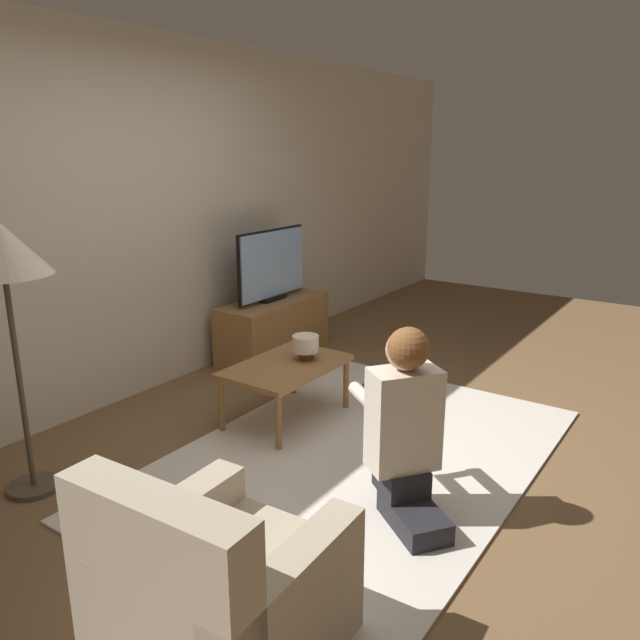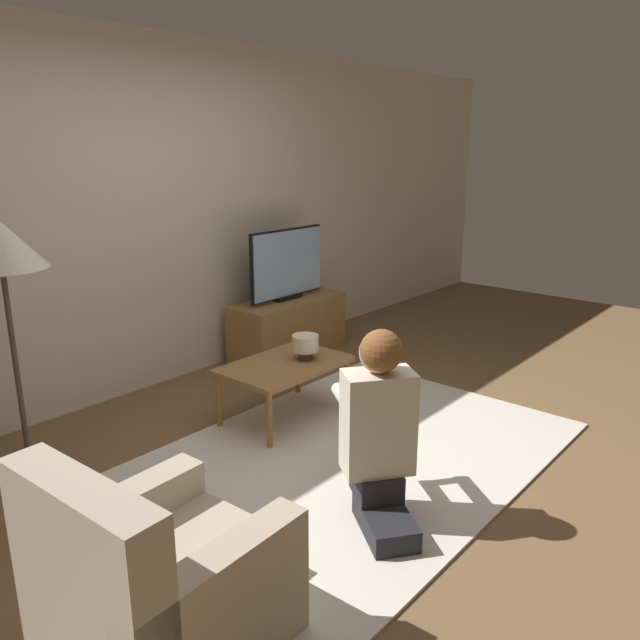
% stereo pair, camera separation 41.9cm
% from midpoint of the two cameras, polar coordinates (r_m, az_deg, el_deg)
% --- Properties ---
extents(ground_plane, '(10.00, 10.00, 0.00)m').
position_cam_midpoint_polar(ground_plane, '(3.81, -0.02, -12.76)').
color(ground_plane, brown).
extents(wall_back, '(10.00, 0.06, 2.60)m').
position_cam_midpoint_polar(wall_back, '(4.75, -19.82, 8.55)').
color(wall_back, beige).
rests_on(wall_back, ground_plane).
extents(rug, '(2.89, 1.90, 0.02)m').
position_cam_midpoint_polar(rug, '(3.81, -0.02, -12.65)').
color(rug, silver).
rests_on(rug, ground_plane).
extents(tv_stand, '(1.09, 0.44, 0.51)m').
position_cam_midpoint_polar(tv_stand, '(5.51, -6.46, -0.81)').
color(tv_stand, olive).
rests_on(tv_stand, ground_plane).
extents(tv, '(0.85, 0.08, 0.62)m').
position_cam_midpoint_polar(tv, '(5.38, -6.67, 5.01)').
color(tv, black).
rests_on(tv, tv_stand).
extents(coffee_table, '(0.85, 0.55, 0.41)m').
position_cam_midpoint_polar(coffee_table, '(4.20, -5.99, -4.62)').
color(coffee_table, olive).
rests_on(coffee_table, ground_plane).
extents(floor_lamp, '(0.47, 0.47, 1.47)m').
position_cam_midpoint_polar(floor_lamp, '(3.55, -30.12, 4.70)').
color(floor_lamp, '#4C4233').
rests_on(floor_lamp, ground_plane).
extents(armchair, '(0.79, 0.74, 0.82)m').
position_cam_midpoint_polar(armchair, '(2.47, -14.45, -23.66)').
color(armchair, '#B7A88E').
rests_on(armchair, ground_plane).
extents(person_kneeling, '(0.65, 0.75, 0.98)m').
position_cam_midpoint_polar(person_kneeling, '(3.09, 3.87, -9.37)').
color(person_kneeling, '#232328').
rests_on(person_kneeling, rug).
extents(table_lamp, '(0.18, 0.18, 0.17)m').
position_cam_midpoint_polar(table_lamp, '(4.22, -4.17, -2.35)').
color(table_lamp, '#4C3823').
rests_on(table_lamp, coffee_table).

